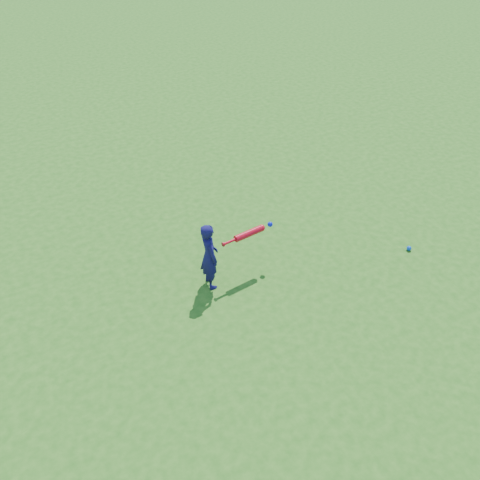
{
  "coord_description": "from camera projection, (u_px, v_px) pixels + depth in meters",
  "views": [
    {
      "loc": [
        -3.03,
        -5.06,
        4.92
      ],
      "look_at": [
        -0.28,
        0.04,
        0.54
      ],
      "focal_mm": 40.0,
      "sensor_mm": 36.0,
      "label": 1
    }
  ],
  "objects": [
    {
      "name": "ground",
      "position": [
        258.0,
        266.0,
        7.67
      ],
      "size": [
        80.0,
        80.0,
        0.0
      ],
      "primitive_type": "plane",
      "color": "#266217",
      "rests_on": "ground"
    },
    {
      "name": "child",
      "position": [
        209.0,
        256.0,
        7.06
      ],
      "size": [
        0.27,
        0.38,
        0.99
      ],
      "primitive_type": "imported",
      "rotation": [
        0.0,
        0.0,
        1.49
      ],
      "color": "#14104C",
      "rests_on": "ground"
    },
    {
      "name": "ground_ball_blue",
      "position": [
        409.0,
        248.0,
        7.94
      ],
      "size": [
        0.07,
        0.07,
        0.07
      ],
      "primitive_type": "sphere",
      "color": "blue",
      "rests_on": "ground"
    },
    {
      "name": "bat_swing",
      "position": [
        251.0,
        233.0,
        7.24
      ],
      "size": [
        0.83,
        0.17,
        0.09
      ],
      "rotation": [
        0.0,
        0.0,
        0.13
      ],
      "color": "red",
      "rests_on": "ground"
    }
  ]
}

